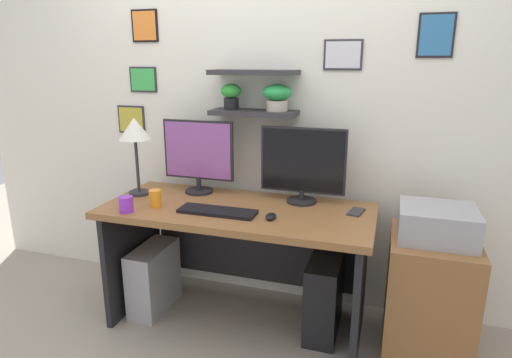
{
  "coord_description": "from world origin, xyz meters",
  "views": [
    {
      "loc": [
        0.82,
        -2.23,
        1.58
      ],
      "look_at": [
        0.1,
        0.05,
        0.92
      ],
      "focal_mm": 30.35,
      "sensor_mm": 36.0,
      "label": 1
    }
  ],
  "objects": [
    {
      "name": "ground_plane",
      "position": [
        0.0,
        0.0,
        0.0
      ],
      "size": [
        8.0,
        8.0,
        0.0
      ],
      "primitive_type": "plane",
      "color": "gray"
    },
    {
      "name": "back_wall_assembly",
      "position": [
        -0.0,
        0.44,
        1.35
      ],
      "size": [
        4.4,
        0.24,
        2.7
      ],
      "color": "silver",
      "rests_on": "ground"
    },
    {
      "name": "desk",
      "position": [
        0.0,
        0.05,
        0.54
      ],
      "size": [
        1.57,
        0.68,
        0.75
      ],
      "color": "brown",
      "rests_on": "ground"
    },
    {
      "name": "monitor_left",
      "position": [
        -0.34,
        0.22,
        1.0
      ],
      "size": [
        0.47,
        0.18,
        0.46
      ],
      "color": "black",
      "rests_on": "desk"
    },
    {
      "name": "monitor_right",
      "position": [
        0.34,
        0.22,
        0.98
      ],
      "size": [
        0.51,
        0.18,
        0.45
      ],
      "color": "black",
      "rests_on": "desk"
    },
    {
      "name": "keyboard",
      "position": [
        -0.07,
        -0.12,
        0.76
      ],
      "size": [
        0.44,
        0.14,
        0.02
      ],
      "primitive_type": "cube",
      "color": "black",
      "rests_on": "desk"
    },
    {
      "name": "computer_mouse",
      "position": [
        0.24,
        -0.12,
        0.77
      ],
      "size": [
        0.06,
        0.09,
        0.03
      ],
      "primitive_type": "ellipsoid",
      "color": "black",
      "rests_on": "desk"
    },
    {
      "name": "desk_lamp",
      "position": [
        -0.68,
        0.05,
        1.14
      ],
      "size": [
        0.2,
        0.2,
        0.49
      ],
      "color": "#2D2D33",
      "rests_on": "desk"
    },
    {
      "name": "cell_phone",
      "position": [
        0.67,
        0.12,
        0.76
      ],
      "size": [
        0.1,
        0.15,
        0.01
      ],
      "primitive_type": "cube",
      "rotation": [
        0.0,
        0.0,
        -0.2
      ],
      "color": "#2D2D33",
      "rests_on": "desk"
    },
    {
      "name": "coffee_mug",
      "position": [
        -0.57,
        -0.26,
        0.8
      ],
      "size": [
        0.08,
        0.08,
        0.09
      ],
      "primitive_type": "cylinder",
      "color": "purple",
      "rests_on": "desk"
    },
    {
      "name": "pen_cup",
      "position": [
        -0.46,
        -0.13,
        0.8
      ],
      "size": [
        0.07,
        0.07,
        0.1
      ],
      "primitive_type": "cylinder",
      "color": "orange",
      "rests_on": "desk"
    },
    {
      "name": "drawer_cabinet",
      "position": [
        1.08,
        0.04,
        0.34
      ],
      "size": [
        0.44,
        0.5,
        0.68
      ],
      "primitive_type": "cube",
      "color": "brown",
      "rests_on": "ground"
    },
    {
      "name": "printer",
      "position": [
        1.08,
        0.04,
        0.76
      ],
      "size": [
        0.38,
        0.34,
        0.17
      ],
      "primitive_type": "cube",
      "color": "#9E9EA3",
      "rests_on": "drawer_cabinet"
    },
    {
      "name": "computer_tower_left",
      "position": [
        -0.57,
        -0.02,
        0.21
      ],
      "size": [
        0.18,
        0.4,
        0.43
      ],
      "primitive_type": "cube",
      "color": "#99999E",
      "rests_on": "ground"
    },
    {
      "name": "computer_tower_right",
      "position": [
        0.52,
        0.06,
        0.24
      ],
      "size": [
        0.18,
        0.4,
        0.47
      ],
      "primitive_type": "cube",
      "color": "black",
      "rests_on": "ground"
    }
  ]
}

